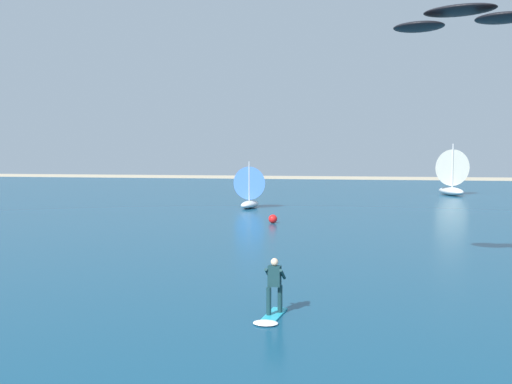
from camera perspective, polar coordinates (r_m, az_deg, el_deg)
ocean at (r=54.84m, az=6.12°, el=-1.08°), size 160.00×90.00×0.10m
kitesurfer at (r=17.21m, az=1.62°, el=-9.97°), size 0.79×2.00×1.67m
kite at (r=21.98m, az=18.95°, el=15.54°), size 4.75×2.94×0.69m
sailboat_mid_left at (r=67.44m, az=18.00°, el=1.89°), size 4.35×4.91×5.52m
sailboat_near_shore at (r=49.72m, az=-0.44°, el=0.54°), size 2.90×3.38×3.88m
marker_buoy at (r=39.06m, az=1.63°, el=-2.59°), size 0.57×0.57×0.57m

